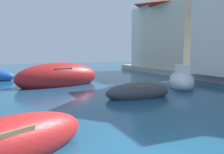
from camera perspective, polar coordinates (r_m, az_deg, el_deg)
The scene contains 7 objects.
moored_boat_1 at distance 10.66m, azimuth 6.40°, elevation -3.66°, with size 3.15×1.23×0.90m.
moored_boat_3 at distance 14.84m, azimuth -12.88°, elevation -0.03°, with size 5.63×3.28×1.81m.
moored_boat_5 at distance 14.30m, azimuth 16.49°, elevation -0.81°, with size 3.17×3.81×1.58m.
moored_boat_6 at distance 5.04m, azimuth -24.67°, elevation -14.85°, with size 3.79×2.81×1.08m.
waterfront_building_annex at distance 23.96m, azimuth 17.05°, elevation 10.48°, with size 6.00×7.24×6.85m.
waterfront_building_far at distance 26.01m, azimuth 13.33°, elevation 10.59°, with size 5.77×6.37×7.19m.
quayside_tree at distance 23.33m, azimuth 23.24°, elevation 8.71°, with size 2.21×2.21×3.93m.
Camera 1 is at (-2.31, -3.93, 2.06)m, focal length 37.68 mm.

